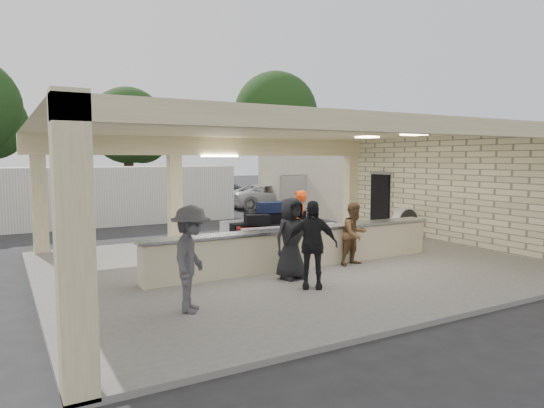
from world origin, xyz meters
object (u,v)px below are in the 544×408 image
luggage_cart (274,228)px  baggage_handler (299,225)px  passenger_b (312,244)px  car_white_b (351,191)px  car_dark (224,194)px  passenger_d (292,238)px  drum_fan (405,222)px  car_white_a (270,196)px  container_white (103,196)px  baggage_counter (301,247)px  passenger_a (355,234)px  passenger_c (191,259)px

luggage_cart → baggage_handler: bearing=-21.2°
passenger_b → car_white_b: (14.28, 16.47, -0.37)m
car_dark → passenger_d: bearing=-165.8°
passenger_b → drum_fan: bearing=63.7°
car_white_a → container_white: (-9.41, -2.22, 0.54)m
drum_fan → passenger_d: size_ratio=0.56×
container_white → baggage_counter: bearing=-77.5°
baggage_counter → passenger_a: passenger_a is taller
passenger_d → drum_fan: bearing=18.7°
passenger_c → car_white_b: (17.01, 16.74, -0.40)m
drum_fan → passenger_a: passenger_a is taller
drum_fan → passenger_b: size_ratio=0.56×
passenger_b → car_white_a: bearing=96.8°
baggage_handler → container_white: container_white is taller
passenger_b → container_white: bearing=131.1°
drum_fan → baggage_handler: bearing=-167.4°
car_white_b → container_white: size_ratio=0.37×
passenger_a → container_white: (-3.98, 11.80, 0.32)m
passenger_c → car_white_b: passenger_c is taller
passenger_c → car_white_b: 23.87m
passenger_c → container_white: size_ratio=0.17×
baggage_handler → passenger_c: (-4.11, -2.91, 0.02)m
drum_fan → container_white: 12.42m
passenger_b → car_dark: size_ratio=0.41×
passenger_a → passenger_d: size_ratio=0.86×
baggage_counter → passenger_c: bearing=-150.5°
passenger_a → passenger_d: bearing=-174.9°
car_white_a → container_white: bearing=105.7°
passenger_a → passenger_b: 2.54m
baggage_counter → car_white_b: car_white_b is taller
baggage_counter → luggage_cart: (-0.12, 1.15, 0.34)m
luggage_cart → container_white: bearing=108.7°
passenger_d → baggage_counter: bearing=42.1°
passenger_c → passenger_d: passenger_c is taller
car_white_a → passenger_a: bearing=161.2°
passenger_a → car_white_b: size_ratio=0.39×
luggage_cart → baggage_counter: bearing=-79.6°
drum_fan → passenger_d: (-6.34, -2.88, 0.37)m
luggage_cart → car_white_a: size_ratio=0.58×
car_white_b → passenger_c: bearing=130.0°
drum_fan → baggage_counter: bearing=-160.2°
passenger_c → passenger_d: (2.78, 1.12, -0.02)m
drum_fan → container_white: size_ratio=0.09×
passenger_b → car_dark: passenger_b is taller
luggage_cart → passenger_b: size_ratio=1.50×
passenger_a → passenger_c: 5.17m
luggage_cart → passenger_d: (-0.72, -2.08, 0.10)m
passenger_a → container_white: size_ratio=0.14×
drum_fan → car_dark: size_ratio=0.23×
baggage_counter → luggage_cart: size_ratio=2.98×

